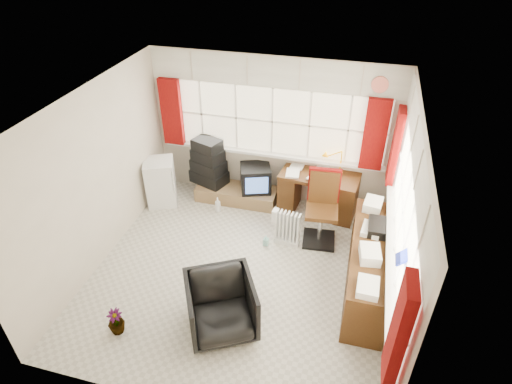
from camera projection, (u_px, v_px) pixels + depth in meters
ground at (239, 273)px, 6.06m from camera, size 4.00×4.00×0.00m
room_walls at (236, 185)px, 5.21m from camera, size 4.00×4.00×4.00m
window_back at (271, 151)px, 7.08m from camera, size 3.70×0.12×3.60m
window_right at (393, 246)px, 5.11m from camera, size 0.12×3.70×3.60m
curtains at (322, 161)px, 5.78m from camera, size 3.83×3.83×1.15m
overhead_cabinets at (332, 105)px, 5.36m from camera, size 3.98×3.98×0.48m
desk at (318, 191)px, 7.05m from camera, size 1.31×0.75×0.76m
desk_lamp at (341, 157)px, 6.77m from camera, size 0.17×0.16×0.41m
task_chair at (322, 204)px, 6.39m from camera, size 0.53×0.55×1.16m
office_chair at (221, 306)px, 5.09m from camera, size 1.08×1.09×0.74m
radiator at (288, 231)px, 6.47m from camera, size 0.40×0.20×0.57m
credenza at (368, 265)px, 5.63m from camera, size 0.50×2.00×0.85m
file_tray at (380, 228)px, 5.61m from camera, size 0.30×0.38×0.13m
tv_bench at (237, 194)px, 7.47m from camera, size 1.40×0.50×0.25m
crt_tv at (256, 178)px, 7.24m from camera, size 0.62×0.59×0.45m
hifi_stack at (208, 163)px, 7.35m from camera, size 0.71×0.58×0.83m
mini_fridge at (161, 182)px, 7.27m from camera, size 0.63×0.63×0.81m
spray_bottle_a at (218, 205)px, 7.19m from camera, size 0.13×0.13×0.27m
spray_bottle_b at (266, 240)px, 6.51m from camera, size 0.08×0.08×0.17m
flower_vase at (116, 321)px, 5.14m from camera, size 0.20×0.20×0.36m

